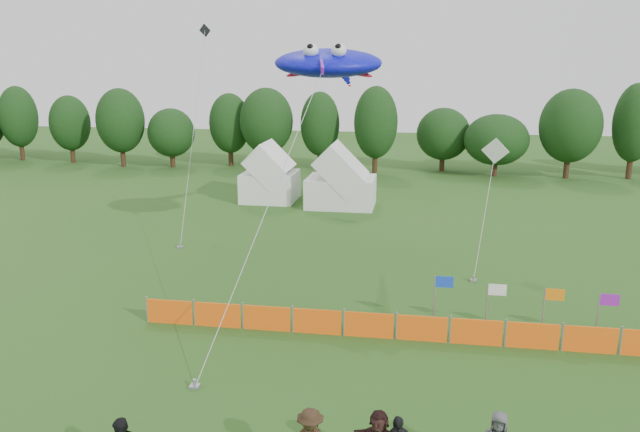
% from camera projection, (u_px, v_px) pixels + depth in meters
% --- Properties ---
extents(treeline, '(104.57, 8.78, 8.36)m').
position_uv_depth(treeline, '(404.00, 129.00, 58.26)').
color(treeline, '#382314').
rests_on(treeline, ground).
extents(tent_left, '(4.01, 4.01, 3.54)m').
position_uv_depth(tent_left, '(270.00, 177.00, 47.05)').
color(tent_left, white).
rests_on(tent_left, ground).
extents(tent_right, '(4.95, 3.96, 3.49)m').
position_uv_depth(tent_right, '(341.00, 182.00, 45.15)').
color(tent_right, silver).
rests_on(tent_right, ground).
extents(barrier_fence, '(21.90, 0.06, 1.00)m').
position_uv_depth(barrier_fence, '(422.00, 329.00, 23.42)').
color(barrier_fence, '#FD5B0E').
rests_on(barrier_fence, ground).
extents(flag_row, '(6.73, 0.57, 2.21)m').
position_uv_depth(flag_row, '(518.00, 302.00, 23.58)').
color(flag_row, gray).
rests_on(flag_row, ground).
extents(stingray_kite, '(5.84, 20.53, 11.14)m').
position_uv_depth(stingray_kite, '(330.00, 64.00, 30.55)').
color(stingray_kite, '#1013EC').
rests_on(stingray_kite, ground).
extents(small_kite_white, '(1.94, 4.62, 6.44)m').
position_uv_depth(small_kite_white, '(491.00, 177.00, 31.90)').
color(small_kite_white, white).
rests_on(small_kite_white, ground).
extents(small_kite_dark, '(2.22, 10.64, 12.79)m').
position_uv_depth(small_kite_dark, '(196.00, 109.00, 39.57)').
color(small_kite_dark, black).
rests_on(small_kite_dark, ground).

